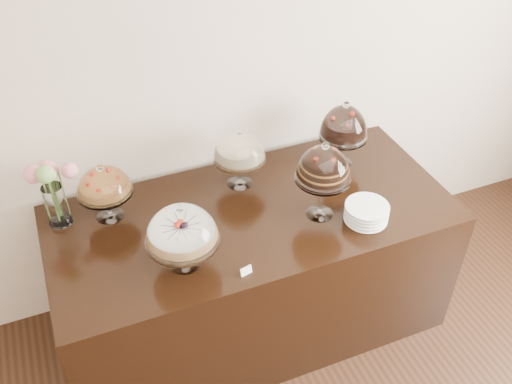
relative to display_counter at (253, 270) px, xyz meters
name	(u,v)px	position (x,y,z in m)	size (l,w,h in m)	color
wall_back	(241,64)	(0.15, 0.55, 1.05)	(5.00, 0.04, 3.00)	#C2B29C
display_counter	(253,270)	(0.00, 0.00, 0.00)	(2.20, 1.00, 0.90)	black
cake_stand_sugar_sponge	(181,229)	(-0.45, -0.23, 0.68)	(0.36, 0.36, 0.37)	white
cake_stand_choco_layer	(324,167)	(0.33, -0.15, 0.77)	(0.29, 0.29, 0.46)	white
cake_stand_cheesecake	(239,150)	(0.03, 0.27, 0.68)	(0.30, 0.30, 0.37)	white
cake_stand_dark_choco	(344,125)	(0.66, 0.23, 0.72)	(0.29, 0.29, 0.42)	white
cake_stand_fruit_tart	(104,184)	(-0.72, 0.26, 0.67)	(0.29, 0.29, 0.34)	white
flower_vase	(51,187)	(-0.97, 0.32, 0.68)	(0.26, 0.23, 0.41)	white
plate_stack	(366,213)	(0.54, -0.28, 0.50)	(0.23, 0.23, 0.09)	white
price_card_left	(246,271)	(-0.20, -0.41, 0.47)	(0.06, 0.01, 0.04)	white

